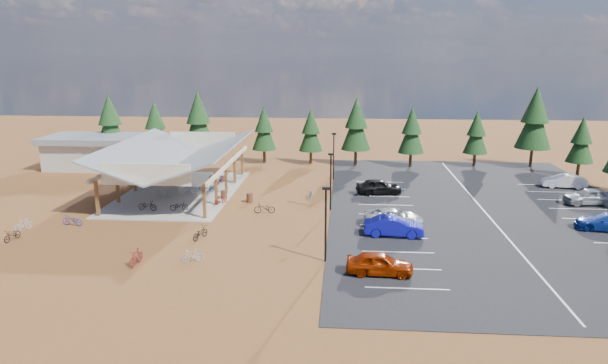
# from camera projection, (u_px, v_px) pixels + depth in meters

# --- Properties ---
(ground) EXTENTS (140.00, 140.00, 0.00)m
(ground) POSITION_uv_depth(u_px,v_px,m) (271.00, 216.00, 46.29)
(ground) COLOR brown
(ground) RESTS_ON ground
(asphalt_lot) EXTENTS (27.00, 44.00, 0.04)m
(asphalt_lot) POSITION_uv_depth(u_px,v_px,m) (483.00, 210.00, 47.83)
(asphalt_lot) COLOR black
(asphalt_lot) RESTS_ON ground
(concrete_pad) EXTENTS (10.60, 18.60, 0.10)m
(concrete_pad) POSITION_uv_depth(u_px,v_px,m) (181.00, 192.00, 53.79)
(concrete_pad) COLOR gray
(concrete_pad) RESTS_ON ground
(bike_pavilion) EXTENTS (11.65, 19.40, 4.97)m
(bike_pavilion) POSITION_uv_depth(u_px,v_px,m) (179.00, 155.00, 52.91)
(bike_pavilion) COLOR #543318
(bike_pavilion) RESTS_ON concrete_pad
(outbuilding) EXTENTS (11.00, 7.00, 3.90)m
(outbuilding) POSITION_uv_depth(u_px,v_px,m) (93.00, 151.00, 65.02)
(outbuilding) COLOR #ADA593
(outbuilding) RESTS_ON ground
(lamp_post_0) EXTENTS (0.50, 0.25, 5.14)m
(lamp_post_0) POSITION_uv_depth(u_px,v_px,m) (326.00, 219.00, 35.53)
(lamp_post_0) COLOR black
(lamp_post_0) RESTS_ON ground
(lamp_post_1) EXTENTS (0.50, 0.25, 5.14)m
(lamp_post_1) POSITION_uv_depth(u_px,v_px,m) (331.00, 178.00, 47.16)
(lamp_post_1) COLOR black
(lamp_post_1) RESTS_ON ground
(lamp_post_2) EXTENTS (0.50, 0.25, 5.14)m
(lamp_post_2) POSITION_uv_depth(u_px,v_px,m) (334.00, 153.00, 58.79)
(lamp_post_2) COLOR black
(lamp_post_2) RESTS_ON ground
(trash_bin_0) EXTENTS (0.60, 0.60, 0.90)m
(trash_bin_0) POSITION_uv_depth(u_px,v_px,m) (224.00, 195.00, 51.26)
(trash_bin_0) COLOR #502C1C
(trash_bin_0) RESTS_ON ground
(trash_bin_1) EXTENTS (0.60, 0.60, 0.90)m
(trash_bin_1) POSITION_uv_depth(u_px,v_px,m) (250.00, 198.00, 50.28)
(trash_bin_1) COLOR #502C1C
(trash_bin_1) RESTS_ON ground
(pine_0) EXTENTS (3.70, 3.70, 8.61)m
(pine_0) POSITION_uv_depth(u_px,v_px,m) (110.00, 121.00, 67.33)
(pine_0) COLOR #382314
(pine_0) RESTS_ON ground
(pine_1) EXTENTS (3.32, 3.32, 7.74)m
(pine_1) POSITION_uv_depth(u_px,v_px,m) (155.00, 125.00, 67.32)
(pine_1) COLOR #382314
(pine_1) RESTS_ON ground
(pine_2) EXTENTS (3.86, 3.86, 8.98)m
(pine_2) POSITION_uv_depth(u_px,v_px,m) (198.00, 120.00, 66.95)
(pine_2) COLOR #382314
(pine_2) RESTS_ON ground
(pine_3) EXTENTS (3.03, 3.03, 7.06)m
(pine_3) POSITION_uv_depth(u_px,v_px,m) (264.00, 129.00, 67.43)
(pine_3) COLOR #382314
(pine_3) RESTS_ON ground
(pine_4) EXTENTS (2.96, 2.96, 6.89)m
(pine_4) POSITION_uv_depth(u_px,v_px,m) (311.00, 130.00, 66.81)
(pine_4) COLOR #382314
(pine_4) RESTS_ON ground
(pine_5) EXTENTS (3.59, 3.59, 8.36)m
(pine_5) POSITION_uv_depth(u_px,v_px,m) (356.00, 124.00, 65.51)
(pine_5) COLOR #382314
(pine_5) RESTS_ON ground
(pine_6) EXTENTS (3.14, 3.14, 7.32)m
(pine_6) POSITION_uv_depth(u_px,v_px,m) (412.00, 131.00, 64.85)
(pine_6) COLOR #382314
(pine_6) RESTS_ON ground
(pine_7) EXTENTS (2.93, 2.93, 6.82)m
(pine_7) POSITION_uv_depth(u_px,v_px,m) (476.00, 133.00, 65.28)
(pine_7) COLOR #382314
(pine_7) RESTS_ON ground
(pine_8) EXTENTS (4.17, 4.17, 9.73)m
(pine_8) POSITION_uv_depth(u_px,v_px,m) (535.00, 118.00, 64.37)
(pine_8) COLOR #382314
(pine_8) RESTS_ON ground
(pine_13) EXTENTS (2.92, 2.92, 6.80)m
(pine_13) POSITION_uv_depth(u_px,v_px,m) (582.00, 140.00, 59.85)
(pine_13) COLOR #382314
(pine_13) RESTS_ON ground
(bike_0) EXTENTS (1.79, 0.87, 0.90)m
(bike_0) POSITION_uv_depth(u_px,v_px,m) (147.00, 205.00, 47.40)
(bike_0) COLOR black
(bike_0) RESTS_ON concrete_pad
(bike_1) EXTENTS (1.61, 0.73, 0.93)m
(bike_1) POSITION_uv_depth(u_px,v_px,m) (164.00, 192.00, 51.81)
(bike_1) COLOR gray
(bike_1) RESTS_ON concrete_pad
(bike_2) EXTENTS (1.75, 0.64, 0.92)m
(bike_2) POSITION_uv_depth(u_px,v_px,m) (168.00, 179.00, 57.16)
(bike_2) COLOR navy
(bike_2) RESTS_ON concrete_pad
(bike_3) EXTENTS (1.82, 0.78, 1.06)m
(bike_3) POSITION_uv_depth(u_px,v_px,m) (173.00, 176.00, 58.30)
(bike_3) COLOR maroon
(bike_3) RESTS_ON concrete_pad
(bike_4) EXTENTS (1.67, 0.92, 0.83)m
(bike_4) POSITION_uv_depth(u_px,v_px,m) (179.00, 206.00, 47.37)
(bike_4) COLOR black
(bike_4) RESTS_ON concrete_pad
(bike_5) EXTENTS (1.92, 1.09, 1.11)m
(bike_5) POSITION_uv_depth(u_px,v_px,m) (188.00, 188.00, 53.06)
(bike_5) COLOR #9FA2A8
(bike_5) RESTS_ON concrete_pad
(bike_6) EXTENTS (1.78, 0.96, 0.89)m
(bike_6) POSITION_uv_depth(u_px,v_px,m) (207.00, 187.00, 53.75)
(bike_6) COLOR #26399B
(bike_6) RESTS_ON concrete_pad
(bike_7) EXTENTS (1.89, 0.79, 1.10)m
(bike_7) POSITION_uv_depth(u_px,v_px,m) (217.00, 177.00, 57.68)
(bike_7) COLOR maroon
(bike_7) RESTS_ON concrete_pad
(bike_8) EXTENTS (0.77, 1.77, 0.90)m
(bike_8) POSITION_uv_depth(u_px,v_px,m) (12.00, 235.00, 40.10)
(bike_8) COLOR black
(bike_8) RESTS_ON ground
(bike_9) EXTENTS (1.00, 1.58, 0.92)m
(bike_9) POSITION_uv_depth(u_px,v_px,m) (24.00, 225.00, 42.46)
(bike_9) COLOR #A0A4A8
(bike_9) RESTS_ON ground
(bike_10) EXTENTS (1.83, 0.83, 0.93)m
(bike_10) POSITION_uv_depth(u_px,v_px,m) (72.00, 220.00, 43.53)
(bike_10) COLOR navy
(bike_10) RESTS_ON ground
(bike_11) EXTENTS (0.64, 1.84, 1.08)m
(bike_11) POSITION_uv_depth(u_px,v_px,m) (136.00, 257.00, 35.52)
(bike_11) COLOR maroon
(bike_11) RESTS_ON ground
(bike_12) EXTENTS (1.19, 1.95, 0.97)m
(bike_12) POSITION_uv_depth(u_px,v_px,m) (200.00, 233.00, 40.44)
(bike_12) COLOR black
(bike_12) RESTS_ON ground
(bike_13) EXTENTS (1.54, 0.82, 0.89)m
(bike_13) POSITION_uv_depth(u_px,v_px,m) (192.00, 255.00, 36.07)
(bike_13) COLOR #92979B
(bike_13) RESTS_ON ground
(bike_14) EXTENTS (0.57, 1.57, 0.82)m
(bike_14) POSITION_uv_depth(u_px,v_px,m) (311.00, 194.00, 51.86)
(bike_14) COLOR navy
(bike_14) RESTS_ON ground
(bike_15) EXTENTS (1.30, 1.51, 0.94)m
(bike_15) POSITION_uv_depth(u_px,v_px,m) (220.00, 200.00, 49.34)
(bike_15) COLOR maroon
(bike_15) RESTS_ON ground
(bike_16) EXTENTS (1.85, 0.74, 0.95)m
(bike_16) POSITION_uv_depth(u_px,v_px,m) (265.00, 208.00, 46.88)
(bike_16) COLOR black
(bike_16) RESTS_ON ground
(car_0) EXTENTS (4.26, 1.88, 1.43)m
(car_0) POSITION_uv_depth(u_px,v_px,m) (380.00, 263.00, 33.90)
(car_0) COLOR #872102
(car_0) RESTS_ON asphalt_lot
(car_1) EXTENTS (4.58, 1.82, 1.48)m
(car_1) POSITION_uv_depth(u_px,v_px,m) (394.00, 226.00, 40.96)
(car_1) COLOR #0F0F98
(car_1) RESTS_ON asphalt_lot
(car_2) EXTENTS (4.78, 2.24, 1.32)m
(car_2) POSITION_uv_depth(u_px,v_px,m) (394.00, 217.00, 43.54)
(car_2) COLOR #ADB1B4
(car_2) RESTS_ON asphalt_lot
(car_4) EXTENTS (4.65, 2.45, 1.51)m
(car_4) POSITION_uv_depth(u_px,v_px,m) (379.00, 186.00, 53.08)
(car_4) COLOR black
(car_4) RESTS_ON asphalt_lot
(car_7) EXTENTS (5.06, 2.82, 1.39)m
(car_7) POSITION_uv_depth(u_px,v_px,m) (608.00, 222.00, 42.23)
(car_7) COLOR navy
(car_7) RESTS_ON asphalt_lot
(car_8) EXTENTS (4.60, 2.16, 1.52)m
(car_8) POSITION_uv_depth(u_px,v_px,m) (589.00, 196.00, 49.39)
(car_8) COLOR gray
(car_8) RESTS_ON asphalt_lot
(car_9) EXTENTS (4.44, 2.11, 1.41)m
(car_9) POSITION_uv_depth(u_px,v_px,m) (564.00, 181.00, 55.53)
(car_9) COLOR white
(car_9) RESTS_ON asphalt_lot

